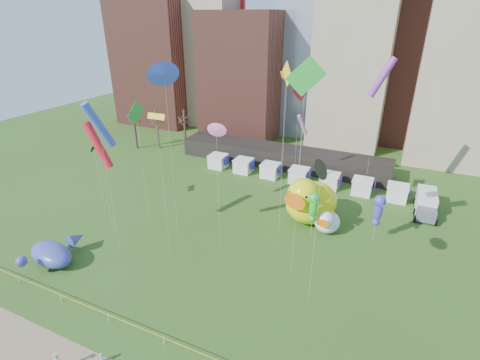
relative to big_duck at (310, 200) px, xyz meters
The scene contains 27 objects.
ground 25.38m from the big_duck, 103.04° to the right, with size 160.00×160.00×0.00m, color #324D18.
skyline 41.00m from the big_duck, 95.37° to the left, with size 101.00×23.00×68.00m.
pavilion 20.02m from the big_duck, 119.01° to the left, with size 38.00×6.00×3.20m, color black.
vendor_tents 12.54m from the big_duck, 112.14° to the left, with size 33.24×2.80×2.40m.
bare_trees 39.27m from the big_duck, 155.94° to the left, with size 8.44×6.44×8.50m.
caution_tape 25.31m from the big_duck, 103.04° to the right, with size 50.00×0.06×0.90m.
big_duck is the anchor object (origin of this frame).
small_duck 3.56m from the big_duck, 29.48° to the right, with size 3.36×4.41×3.33m.
seahorse_green 4.21m from the big_duck, 70.36° to the right, with size 1.66×1.90×6.26m.
seahorse_purple 8.62m from the big_duck, ahead, with size 1.67×1.92×6.24m.
whale_inflatable 31.14m from the big_duck, 138.85° to the right, with size 6.39×7.71×2.63m.
box_truck 16.93m from the big_duck, 33.02° to the left, with size 2.93×6.82×2.87m.
toddler 29.53m from the big_duck, 108.09° to the right, with size 0.33×0.24×0.94m, color white.
kite_0 26.62m from the big_duck, 146.84° to the right, with size 3.20×1.17×14.64m.
kite_1 12.39m from the big_duck, 114.18° to the left, with size 1.74×1.71×11.97m.
kite_2 19.11m from the big_duck, 74.87° to the right, with size 1.12×1.35×14.91m.
kite_3 24.02m from the big_duck, 153.04° to the right, with size 0.28×2.69×16.28m.
kite_4 16.57m from the big_duck, 127.46° to the right, with size 1.75×2.06×20.82m.
kite_5 26.99m from the big_duck, 137.48° to the right, with size 1.81×3.03×17.84m.
kite_6 16.56m from the big_duck, 137.08° to the left, with size 2.51×2.68×18.26m.
kite_7 17.89m from the big_duck, 53.12° to the left, with size 3.14×1.60×20.63m.
kite_8 14.26m from the big_duck, 124.27° to the left, with size 1.58×2.25×17.23m.
kite_9 16.81m from the big_duck, 130.86° to the right, with size 1.48×0.31×14.96m.
kite_10 29.24m from the big_duck, 161.95° to the right, with size 1.23×1.88×9.52m.
kite_11 20.14m from the big_duck, 84.22° to the right, with size 3.41×0.65×22.17m.
kite_12 22.98m from the big_duck, 129.11° to the right, with size 1.88×0.39×16.78m.
kite_13 23.77m from the big_duck, 147.12° to the right, with size 1.42×2.42×20.77m.
Camera 1 is at (14.91, -17.00, 25.25)m, focal length 27.00 mm.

